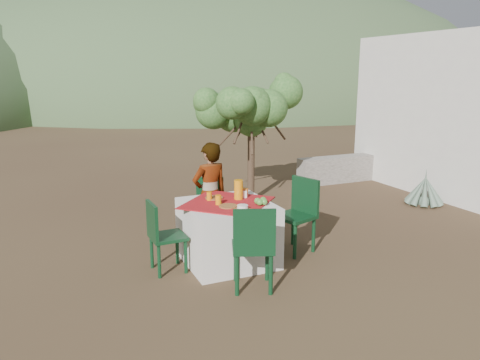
# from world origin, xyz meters

# --- Properties ---
(ground) EXTENTS (160.00, 160.00, 0.00)m
(ground) POSITION_xyz_m (0.00, 0.00, 0.00)
(ground) COLOR #3E281C
(ground) RESTS_ON ground
(table) EXTENTS (1.30, 1.30, 0.76)m
(table) POSITION_xyz_m (-0.56, 0.35, 0.38)
(table) COLOR silver
(table) RESTS_ON ground
(chair_far) EXTENTS (0.50, 0.50, 0.84)m
(chair_far) POSITION_xyz_m (-0.44, 1.30, 0.47)
(chair_far) COLOR black
(chair_far) RESTS_ON ground
(chair_near) EXTENTS (0.56, 0.56, 0.95)m
(chair_near) POSITION_xyz_m (-0.61, -0.50, 0.53)
(chair_near) COLOR black
(chair_near) RESTS_ON ground
(chair_left) EXTENTS (0.41, 0.41, 0.85)m
(chair_left) POSITION_xyz_m (-1.37, 0.37, 0.47)
(chair_left) COLOR black
(chair_left) RESTS_ON ground
(chair_right) EXTENTS (0.56, 0.56, 0.96)m
(chair_right) POSITION_xyz_m (0.44, 0.34, 0.53)
(chair_right) COLOR black
(chair_right) RESTS_ON ground
(person) EXTENTS (0.57, 0.43, 1.41)m
(person) POSITION_xyz_m (-0.56, 0.97, 0.70)
(person) COLOR #8C6651
(person) RESTS_ON ground
(shrub_tree) EXTENTS (1.68, 1.65, 1.98)m
(shrub_tree) POSITION_xyz_m (0.93, 2.82, 1.56)
(shrub_tree) COLOR #4C3726
(shrub_tree) RESTS_ON ground
(agave) EXTENTS (0.68, 0.68, 0.72)m
(agave) POSITION_xyz_m (3.59, 1.33, 0.24)
(agave) COLOR slate
(agave) RESTS_ON ground
(stone_wall) EXTENTS (2.60, 0.35, 0.55)m
(stone_wall) POSITION_xyz_m (3.60, 3.40, 0.28)
(stone_wall) COLOR gray
(stone_wall) RESTS_ON ground
(hill_near_right) EXTENTS (48.00, 48.00, 20.00)m
(hill_near_right) POSITION_xyz_m (12.00, 36.00, 0.00)
(hill_near_right) COLOR #334E2C
(hill_near_right) RESTS_ON ground
(hill_far_center) EXTENTS (60.00, 60.00, 24.00)m
(hill_far_center) POSITION_xyz_m (-4.00, 52.00, 0.00)
(hill_far_center) COLOR gray
(hill_far_center) RESTS_ON ground
(hill_far_right) EXTENTS (36.00, 36.00, 14.00)m
(hill_far_right) POSITION_xyz_m (28.00, 46.00, 0.00)
(hill_far_right) COLOR gray
(hill_far_right) RESTS_ON ground
(plate_far) EXTENTS (0.22, 0.22, 0.01)m
(plate_far) POSITION_xyz_m (-0.64, 0.58, 0.77)
(plate_far) COLOR brown
(plate_far) RESTS_ON table
(plate_near) EXTENTS (0.22, 0.22, 0.01)m
(plate_near) POSITION_xyz_m (-0.62, 0.17, 0.77)
(plate_near) COLOR brown
(plate_near) RESTS_ON table
(glass_far) EXTENTS (0.06, 0.06, 0.10)m
(glass_far) POSITION_xyz_m (-0.73, 0.52, 0.81)
(glass_far) COLOR orange
(glass_far) RESTS_ON table
(glass_near) EXTENTS (0.07, 0.07, 0.11)m
(glass_near) POSITION_xyz_m (-0.69, 0.30, 0.82)
(glass_near) COLOR orange
(glass_near) RESTS_ON table
(juice_pitcher) EXTENTS (0.11, 0.11, 0.24)m
(juice_pitcher) POSITION_xyz_m (-0.38, 0.43, 0.88)
(juice_pitcher) COLOR orange
(juice_pitcher) RESTS_ON table
(bowl_plate) EXTENTS (0.19, 0.19, 0.01)m
(bowl_plate) POSITION_xyz_m (-0.52, -0.02, 0.77)
(bowl_plate) COLOR brown
(bowl_plate) RESTS_ON table
(white_bowl) EXTENTS (0.12, 0.12, 0.05)m
(white_bowl) POSITION_xyz_m (-0.52, -0.02, 0.80)
(white_bowl) COLOR white
(white_bowl) RESTS_ON bowl_plate
(jar_left) EXTENTS (0.07, 0.07, 0.11)m
(jar_left) POSITION_xyz_m (-0.25, 0.50, 0.82)
(jar_left) COLOR orange
(jar_left) RESTS_ON table
(jar_right) EXTENTS (0.07, 0.07, 0.11)m
(jar_right) POSITION_xyz_m (-0.27, 0.53, 0.82)
(jar_right) COLOR orange
(jar_right) RESTS_ON table
(napkin_holder) EXTENTS (0.08, 0.05, 0.09)m
(napkin_holder) POSITION_xyz_m (-0.29, 0.46, 0.81)
(napkin_holder) COLOR white
(napkin_holder) RESTS_ON table
(fruit_cluster) EXTENTS (0.16, 0.15, 0.08)m
(fruit_cluster) POSITION_xyz_m (-0.23, 0.09, 0.80)
(fruit_cluster) COLOR #4D8E33
(fruit_cluster) RESTS_ON table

